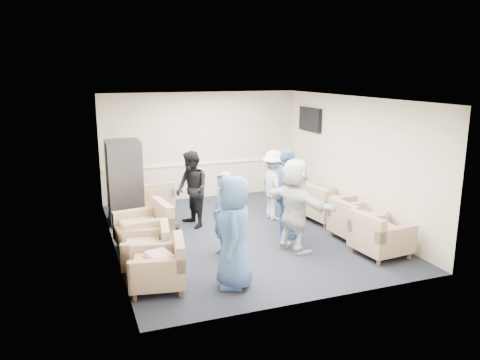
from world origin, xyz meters
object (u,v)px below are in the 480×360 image
object	(u,v)px
armchair_right_far	(305,199)
person_mid_left	(223,215)
armchair_right_midnear	(354,223)
vending_machine	(125,182)
armchair_right_near	(379,238)
armchair_left_near	(161,268)
person_mid_right	(287,193)
armchair_left_far	(147,230)
person_back_left	(192,190)
person_front_right	(295,205)
armchair_left_mid	(149,250)
armchair_corner	(155,198)
person_front_left	(234,232)
person_back_right	(274,185)
armchair_right_midfar	(326,206)

from	to	relation	value
armchair_right_far	person_mid_left	world-z (taller)	person_mid_left
armchair_right_midnear	vending_machine	xyz separation A→B (m)	(-4.03, 2.67, 0.56)
armchair_right_near	person_mid_left	xyz separation A→B (m)	(-2.58, 0.95, 0.42)
armchair_left_near	person_mid_right	world-z (taller)	person_mid_right
armchair_left_far	person_mid_right	size ratio (longest dim) A/B	0.58
person_back_left	person_front_right	bearing A→B (deg)	23.50
armchair_right_far	person_front_right	bearing A→B (deg)	147.48
person_mid_left	armchair_left_mid	bearing A→B (deg)	-96.70
armchair_right_far	armchair_corner	bearing A→B (deg)	66.88
person_front_left	person_mid_right	distance (m)	2.40
person_back_left	armchair_right_midnear	bearing A→B (deg)	44.49
armchair_left_far	person_back_left	xyz separation A→B (m)	(1.11, 0.94, 0.44)
armchair_right_far	person_back_right	distance (m)	0.98
armchair_left_mid	person_mid_right	bearing A→B (deg)	111.12
armchair_right_midnear	armchair_right_far	xyz separation A→B (m)	(-0.07, 1.89, -0.01)
armchair_left_mid	vending_machine	bearing A→B (deg)	-169.50
armchair_right_midfar	person_mid_right	size ratio (longest dim) A/B	0.54
armchair_left_far	person_back_left	world-z (taller)	person_back_left
armchair_left_near	armchair_right_near	size ratio (longest dim) A/B	1.02
armchair_left_near	person_back_left	distance (m)	2.93
armchair_left_far	armchair_right_midnear	world-z (taller)	armchair_left_far
armchair_left_near	armchair_right_midfar	xyz separation A→B (m)	(3.98, 1.94, 0.02)
armchair_left_mid	armchair_left_far	xyz separation A→B (m)	(0.10, 0.87, 0.05)
armchair_left_near	person_back_right	bearing A→B (deg)	140.03
armchair_left_far	person_back_right	world-z (taller)	person_back_right
armchair_corner	person_front_right	xyz separation A→B (m)	(1.91, -3.40, 0.56)
person_back_left	person_back_right	size ratio (longest dim) A/B	1.05
armchair_corner	person_front_right	size ratio (longest dim) A/B	0.50
armchair_right_near	armchair_right_midnear	size ratio (longest dim) A/B	1.05
armchair_left_near	person_front_left	world-z (taller)	person_front_left
person_front_left	person_back_right	bearing A→B (deg)	163.03
person_mid_left	vending_machine	bearing A→B (deg)	-161.54
armchair_right_midfar	armchair_right_far	size ratio (longest dim) A/B	1.18
armchair_right_near	person_back_left	world-z (taller)	person_back_left
person_front_right	vending_machine	bearing A→B (deg)	24.54
armchair_right_midnear	person_mid_left	bearing A→B (deg)	85.41
person_mid_left	person_back_left	xyz separation A→B (m)	(-0.10, 1.76, 0.04)
armchair_left_mid	armchair_right_far	distance (m)	4.33
person_mid_left	armchair_corner	bearing A→B (deg)	-178.36
armchair_right_near	armchair_right_midnear	bearing A→B (deg)	-10.59
person_back_left	person_back_right	xyz separation A→B (m)	(1.83, -0.11, -0.03)
armchair_right_midnear	armchair_right_midfar	bearing A→B (deg)	-5.24
armchair_left_mid	armchair_left_far	distance (m)	0.88
person_mid_right	person_front_right	world-z (taller)	person_mid_right
armchair_right_far	vending_machine	xyz separation A→B (m)	(-3.96, 0.78, 0.57)
armchair_right_far	person_mid_left	size ratio (longest dim) A/B	0.54
armchair_right_midnear	person_front_right	bearing A→B (deg)	92.33
person_front_left	person_back_right	size ratio (longest dim) A/B	1.12
armchair_left_mid	armchair_right_near	world-z (taller)	armchair_right_near
armchair_right_far	person_back_right	size ratio (longest dim) A/B	0.53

